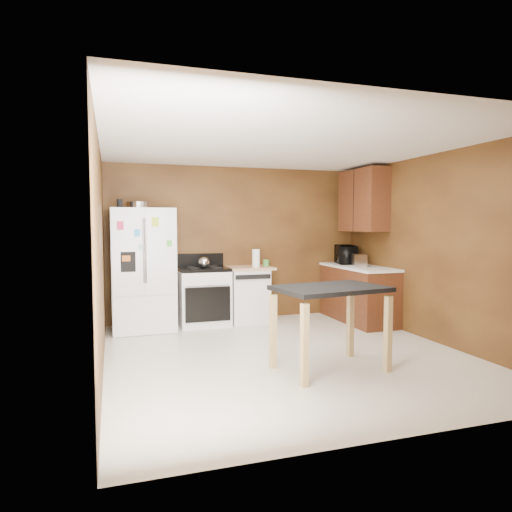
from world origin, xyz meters
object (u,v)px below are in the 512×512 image
toaster (359,260)px  island (330,300)px  microwave (346,255)px  kettle (204,263)px  paper_towel (256,258)px  dishwasher (247,294)px  roasting_pan (139,205)px  pen_cup (120,204)px  refrigerator (143,270)px  gas_range (204,295)px  green_canister (266,263)px

toaster → island: size_ratio=0.22×
toaster → microwave: (0.06, 0.55, 0.04)m
kettle → toaster: 2.44m
paper_towel → microwave: bearing=1.7°
kettle → paper_towel: paper_towel is taller
kettle → dishwasher: 0.91m
paper_towel → microwave: 1.61m
dishwasher → microwave: bearing=-2.7°
roasting_pan → dishwasher: roasting_pan is taller
pen_cup → paper_towel: bearing=2.2°
refrigerator → island: 3.09m
microwave → gas_range: (-2.43, 0.06, -0.58)m
refrigerator → gas_range: bearing=3.8°
green_canister → microwave: bearing=-3.8°
roasting_pan → refrigerator: size_ratio=0.21×
kettle → microwave: bearing=1.2°
toaster → microwave: bearing=94.8°
paper_towel → refrigerator: bearing=178.5°
green_canister → refrigerator: size_ratio=0.06×
roasting_pan → refrigerator: 0.95m
kettle → refrigerator: (-0.90, 0.05, -0.09)m
pen_cup → refrigerator: pen_cup is taller
pen_cup → paper_towel: size_ratio=0.43×
toaster → kettle: bearing=179.3°
roasting_pan → kettle: bearing=-6.7°
paper_towel → roasting_pan: bearing=176.5°
kettle → paper_towel: (0.83, 0.00, 0.05)m
paper_towel → toaster: paper_towel is taller
kettle → pen_cup: bearing=-176.4°
refrigerator → paper_towel: bearing=-1.5°
refrigerator → green_canister: bearing=2.8°
microwave → dishwasher: (-1.71, 0.08, -0.59)m
pen_cup → gas_range: size_ratio=0.11×
paper_towel → refrigerator: 1.74m
gas_range → roasting_pan: bearing=179.8°
dishwasher → island: 2.63m
paper_towel → microwave: microwave is taller
refrigerator → island: (1.78, -2.53, -0.14)m
roasting_pan → kettle: roasting_pan is taller
green_canister → pen_cup: bearing=-174.5°
toaster → gas_range: (-2.37, 0.61, -0.54)m
kettle → microwave: microwave is taller
microwave → gas_range: microwave is taller
microwave → dishwasher: size_ratio=0.58×
refrigerator → dishwasher: bearing=3.0°
roasting_pan → dishwasher: size_ratio=0.42×
roasting_pan → microwave: roasting_pan is taller
pen_cup → gas_range: pen_cup is taller
green_canister → island: (-0.17, -2.62, -0.18)m
kettle → green_canister: (1.05, 0.14, -0.04)m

